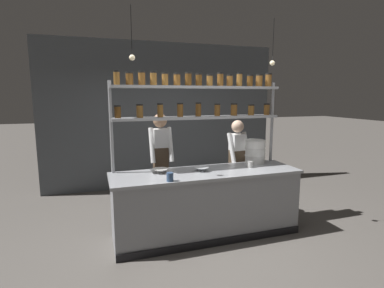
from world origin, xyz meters
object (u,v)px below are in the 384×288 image
object	(u,v)px
spice_shelf_unit	(199,103)
container_stack	(255,151)
chef_left	(161,159)
serving_cup_by_board	(170,177)
chef_center	(237,162)
prep_bowl_near_left	(160,171)
serving_cup_front	(250,164)
prep_bowl_center_front	(202,169)

from	to	relation	value
spice_shelf_unit	container_stack	world-z (taller)	spice_shelf_unit
chef_left	serving_cup_by_board	size ratio (longest dim) A/B	15.55
spice_shelf_unit	chef_center	size ratio (longest dim) A/B	1.60
prep_bowl_near_left	serving_cup_by_board	xyz separation A→B (m)	(0.03, -0.43, 0.03)
spice_shelf_unit	prep_bowl_near_left	world-z (taller)	spice_shelf_unit
prep_bowl_near_left	serving_cup_by_board	bearing A→B (deg)	-86.41
spice_shelf_unit	container_stack	xyz separation A→B (m)	(0.90, -0.06, -0.75)
spice_shelf_unit	container_stack	size ratio (longest dim) A/B	7.00
serving_cup_front	serving_cup_by_board	distance (m)	1.31
chef_left	prep_bowl_near_left	size ratio (longest dim) A/B	7.92
serving_cup_front	spice_shelf_unit	bearing A→B (deg)	155.05
chef_left	chef_center	xyz separation A→B (m)	(1.22, -0.19, -0.08)
chef_left	container_stack	world-z (taller)	chef_left
serving_cup_front	serving_cup_by_board	world-z (taller)	serving_cup_by_board
serving_cup_by_board	container_stack	bearing A→B (deg)	21.15
chef_left	serving_cup_by_board	distance (m)	1.07
prep_bowl_center_front	serving_cup_front	bearing A→B (deg)	-2.07
chef_left	serving_cup_front	size ratio (longest dim) A/B	18.18
chef_left	serving_cup_front	xyz separation A→B (m)	(1.15, -0.74, -0.00)
spice_shelf_unit	chef_left	distance (m)	1.09
serving_cup_by_board	spice_shelf_unit	bearing A→B (deg)	46.61
chef_center	prep_bowl_near_left	distance (m)	1.44
spice_shelf_unit	prep_bowl_center_front	bearing A→B (deg)	-102.51
prep_bowl_near_left	spice_shelf_unit	bearing A→B (deg)	18.42
prep_bowl_center_front	serving_cup_front	distance (m)	0.73
prep_bowl_near_left	prep_bowl_center_front	size ratio (longest dim) A/B	1.03
chef_left	chef_center	size ratio (longest dim) A/B	1.08
serving_cup_by_board	chef_center	bearing A→B (deg)	32.90
container_stack	serving_cup_front	bearing A→B (deg)	-132.05
chef_left	serving_cup_by_board	bearing A→B (deg)	-95.48
container_stack	prep_bowl_near_left	size ratio (longest dim) A/B	1.68
prep_bowl_center_front	spice_shelf_unit	bearing A→B (deg)	77.49
serving_cup_front	serving_cup_by_board	size ratio (longest dim) A/B	0.86
chef_left	serving_cup_front	bearing A→B (deg)	-31.62
container_stack	serving_cup_front	distance (m)	0.37
serving_cup_front	container_stack	bearing A→B (deg)	47.95
spice_shelf_unit	serving_cup_front	bearing A→B (deg)	-24.95
spice_shelf_unit	serving_cup_front	distance (m)	1.15
chef_left	chef_center	distance (m)	1.24
chef_center	prep_bowl_center_front	size ratio (longest dim) A/B	7.55
prep_bowl_near_left	serving_cup_front	xyz separation A→B (m)	(1.30, -0.10, 0.02)
prep_bowl_center_front	serving_cup_front	xyz separation A→B (m)	(0.73, -0.03, 0.02)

